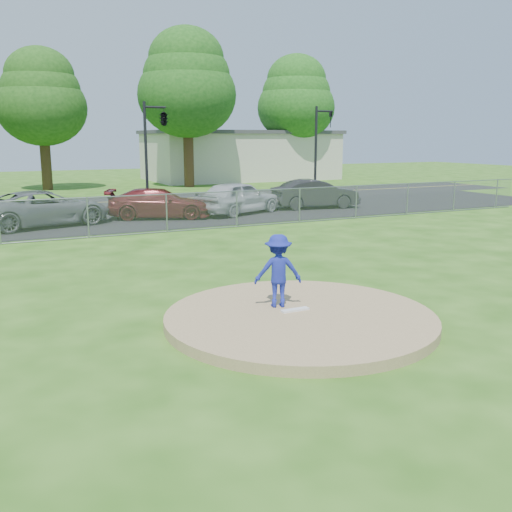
{
  "coord_description": "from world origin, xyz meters",
  "views": [
    {
      "loc": [
        -5.57,
        -9.4,
        3.63
      ],
      "look_at": [
        0.0,
        2.0,
        1.0
      ],
      "focal_mm": 40.0,
      "sensor_mm": 36.0,
      "label": 1
    }
  ],
  "objects_px": {
    "traffic_signal_center": "(162,120)",
    "traffic_signal_right": "(319,143)",
    "tree_center": "(41,97)",
    "tree_far_right": "(296,98)",
    "parked_car_darkred": "(159,203)",
    "commercial_building": "(240,155)",
    "parked_car_gray": "(45,208)",
    "tree_right": "(187,82)",
    "parked_car_pearl": "(238,197)",
    "parked_car_charcoal": "(315,194)",
    "pitcher": "(278,271)"
  },
  "relations": [
    {
      "from": "tree_center",
      "to": "tree_far_right",
      "type": "bearing_deg",
      "value": 2.73
    },
    {
      "from": "tree_center",
      "to": "traffic_signal_right",
      "type": "xyz_separation_m",
      "value": [
        15.24,
        -12.0,
        -3.11
      ]
    },
    {
      "from": "traffic_signal_center",
      "to": "parked_car_pearl",
      "type": "height_order",
      "value": "traffic_signal_center"
    },
    {
      "from": "parked_car_pearl",
      "to": "parked_car_darkred",
      "type": "bearing_deg",
      "value": 63.8
    },
    {
      "from": "parked_car_darkred",
      "to": "parked_car_charcoal",
      "type": "distance_m",
      "value": 8.54
    },
    {
      "from": "tree_center",
      "to": "tree_right",
      "type": "relative_size",
      "value": 0.85
    },
    {
      "from": "parked_car_darkred",
      "to": "parked_car_pearl",
      "type": "relative_size",
      "value": 1.0
    },
    {
      "from": "traffic_signal_center",
      "to": "parked_car_charcoal",
      "type": "bearing_deg",
      "value": -41.81
    },
    {
      "from": "tree_far_right",
      "to": "parked_car_gray",
      "type": "bearing_deg",
      "value": -140.32
    },
    {
      "from": "traffic_signal_right",
      "to": "parked_car_pearl",
      "type": "bearing_deg",
      "value": -143.95
    },
    {
      "from": "commercial_building",
      "to": "parked_car_gray",
      "type": "bearing_deg",
      "value": -130.75
    },
    {
      "from": "tree_right",
      "to": "parked_car_darkred",
      "type": "relative_size",
      "value": 2.47
    },
    {
      "from": "tree_right",
      "to": "parked_car_gray",
      "type": "height_order",
      "value": "tree_right"
    },
    {
      "from": "parked_car_pearl",
      "to": "parked_car_gray",
      "type": "bearing_deg",
      "value": 66.1
    },
    {
      "from": "tree_far_right",
      "to": "tree_center",
      "type": "bearing_deg",
      "value": -177.27
    },
    {
      "from": "pitcher",
      "to": "parked_car_darkred",
      "type": "bearing_deg",
      "value": -78.53
    },
    {
      "from": "tree_far_right",
      "to": "parked_car_darkred",
      "type": "relative_size",
      "value": 2.28
    },
    {
      "from": "traffic_signal_center",
      "to": "pitcher",
      "type": "xyz_separation_m",
      "value": [
        -4.13,
        -21.36,
        -3.65
      ]
    },
    {
      "from": "tree_far_right",
      "to": "parked_car_gray",
      "type": "xyz_separation_m",
      "value": [
        -23.09,
        -19.16,
        -6.3
      ]
    },
    {
      "from": "tree_far_right",
      "to": "traffic_signal_center",
      "type": "bearing_deg",
      "value": -140.96
    },
    {
      "from": "parked_car_darkred",
      "to": "parked_car_gray",
      "type": "bearing_deg",
      "value": 112.79
    },
    {
      "from": "commercial_building",
      "to": "parked_car_charcoal",
      "type": "distance_m",
      "value": 22.52
    },
    {
      "from": "tree_far_right",
      "to": "traffic_signal_right",
      "type": "height_order",
      "value": "tree_far_right"
    },
    {
      "from": "commercial_building",
      "to": "tree_far_right",
      "type": "xyz_separation_m",
      "value": [
        4.0,
        -3.0,
        4.9
      ]
    },
    {
      "from": "traffic_signal_right",
      "to": "parked_car_charcoal",
      "type": "xyz_separation_m",
      "value": [
        -3.8,
        -5.78,
        -2.6
      ]
    },
    {
      "from": "traffic_signal_center",
      "to": "traffic_signal_right",
      "type": "relative_size",
      "value": 1.0
    },
    {
      "from": "pitcher",
      "to": "traffic_signal_right",
      "type": "bearing_deg",
      "value": -104.89
    },
    {
      "from": "parked_car_gray",
      "to": "parked_car_charcoal",
      "type": "relative_size",
      "value": 1.18
    },
    {
      "from": "traffic_signal_right",
      "to": "tree_far_right",
      "type": "bearing_deg",
      "value": 66.09
    },
    {
      "from": "commercial_building",
      "to": "parked_car_gray",
      "type": "relative_size",
      "value": 3.05
    },
    {
      "from": "tree_center",
      "to": "traffic_signal_right",
      "type": "bearing_deg",
      "value": -38.22
    },
    {
      "from": "parked_car_gray",
      "to": "parked_car_darkred",
      "type": "xyz_separation_m",
      "value": [
        4.99,
        0.17,
        -0.06
      ]
    },
    {
      "from": "tree_center",
      "to": "pitcher",
      "type": "distance_m",
      "value": 33.82
    },
    {
      "from": "commercial_building",
      "to": "parked_car_charcoal",
      "type": "relative_size",
      "value": 3.61
    },
    {
      "from": "tree_right",
      "to": "parked_car_darkred",
      "type": "xyz_separation_m",
      "value": [
        -7.1,
        -15.99,
        -6.96
      ]
    },
    {
      "from": "parked_car_darkred",
      "to": "tree_far_right",
      "type": "bearing_deg",
      "value": -22.78
    },
    {
      "from": "commercial_building",
      "to": "parked_car_darkred",
      "type": "height_order",
      "value": "commercial_building"
    },
    {
      "from": "tree_right",
      "to": "tree_far_right",
      "type": "distance_m",
      "value": 11.42
    },
    {
      "from": "tree_center",
      "to": "parked_car_pearl",
      "type": "bearing_deg",
      "value": -69.42
    },
    {
      "from": "tree_far_right",
      "to": "parked_car_darkred",
      "type": "xyz_separation_m",
      "value": [
        -18.1,
        -18.99,
        -6.37
      ]
    },
    {
      "from": "tree_right",
      "to": "tree_far_right",
      "type": "height_order",
      "value": "tree_right"
    },
    {
      "from": "commercial_building",
      "to": "parked_car_gray",
      "type": "height_order",
      "value": "commercial_building"
    },
    {
      "from": "commercial_building",
      "to": "pitcher",
      "type": "xyz_separation_m",
      "value": [
        -16.16,
        -37.36,
        -1.2
      ]
    },
    {
      "from": "traffic_signal_center",
      "to": "traffic_signal_right",
      "type": "distance_m",
      "value": 10.34
    },
    {
      "from": "parked_car_gray",
      "to": "traffic_signal_right",
      "type": "bearing_deg",
      "value": -86.05
    },
    {
      "from": "parked_car_darkred",
      "to": "parked_car_pearl",
      "type": "distance_m",
      "value": 3.91
    },
    {
      "from": "traffic_signal_center",
      "to": "parked_car_gray",
      "type": "xyz_separation_m",
      "value": [
        -7.06,
        -6.16,
        -3.85
      ]
    },
    {
      "from": "commercial_building",
      "to": "tree_far_right",
      "type": "bearing_deg",
      "value": -36.87
    },
    {
      "from": "traffic_signal_right",
      "to": "parked_car_gray",
      "type": "height_order",
      "value": "traffic_signal_right"
    },
    {
      "from": "commercial_building",
      "to": "parked_car_gray",
      "type": "xyz_separation_m",
      "value": [
        -19.09,
        -22.16,
        -1.4
      ]
    }
  ]
}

